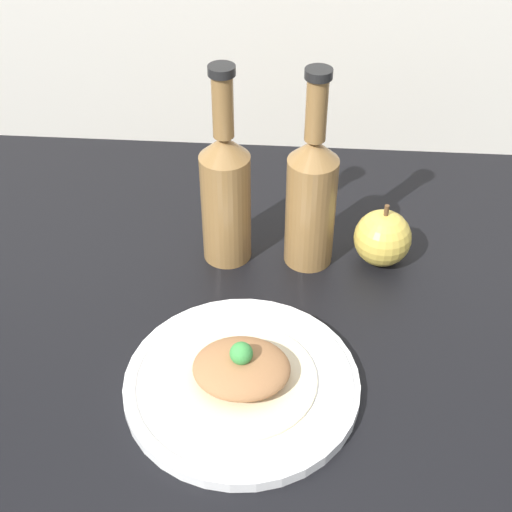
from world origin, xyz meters
TOP-DOWN VIEW (x-y plane):
  - ground_plane at (0.00, 0.00)cm, footprint 180.00×110.00cm
  - plate at (-1.85, -6.77)cm, footprint 29.41×29.41cm
  - plated_food at (-1.85, -6.77)cm, footprint 18.77×18.77cm
  - cider_bottle_left at (-6.40, 19.44)cm, footprint 7.29×7.29cm
  - cider_bottle_right at (5.90, 19.44)cm, footprint 7.29×7.29cm
  - apple at (16.84, 19.73)cm, footprint 8.57×8.57cm

SIDE VIEW (x-z plane):
  - ground_plane at x=0.00cm, z-range -4.00..0.00cm
  - plate at x=-1.85cm, z-range 0.06..2.01cm
  - plated_food at x=-1.85cm, z-range 0.33..6.59cm
  - apple at x=16.84cm, z-range -0.81..9.40cm
  - cider_bottle_left at x=-6.40cm, z-range -3.85..27.05cm
  - cider_bottle_right at x=5.90cm, z-range -3.85..27.05cm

